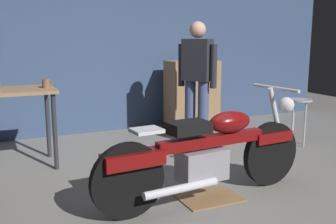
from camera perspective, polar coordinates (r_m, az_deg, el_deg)
ground_plane at (r=3.97m, az=4.62°, el=-10.97°), size 12.00×12.00×0.00m
back_wall at (r=6.28m, az=-8.09°, el=11.43°), size 8.00×0.12×3.10m
motorcycle at (r=3.60m, az=5.85°, el=-5.73°), size 2.19×0.60×1.00m
person_standing at (r=5.43m, az=4.20°, el=5.02°), size 0.40×0.48×1.67m
shop_stool at (r=5.65m, az=18.41°, el=0.34°), size 0.32×0.32×0.64m
wooden_dresser at (r=6.32m, az=3.47°, el=2.42°), size 0.80×0.47×1.10m
drip_tray at (r=3.77m, az=5.99°, el=-12.16°), size 0.56×0.40×0.01m
mug_brown_stoneware at (r=4.69m, az=-17.09°, el=3.94°), size 0.12×0.09×0.10m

